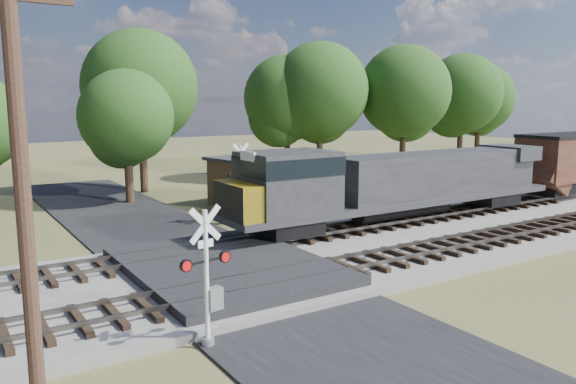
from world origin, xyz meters
TOP-DOWN VIEW (x-y plane):
  - ground at (0.00, 0.00)m, footprint 160.00×160.00m
  - ballast_bed at (10.00, 0.50)m, footprint 140.00×10.00m
  - road at (0.00, 0.00)m, footprint 7.00×60.00m
  - crossing_panel at (0.00, 0.50)m, footprint 7.00×9.00m
  - track_near at (3.12, -2.00)m, footprint 140.00×2.60m
  - track_far at (3.12, 3.00)m, footprint 140.00×2.60m
  - crossing_signal_near at (-3.17, -4.91)m, footprint 1.61×0.42m
  - crossing_signal_far at (4.95, 8.63)m, footprint 1.80×0.51m
  - utility_pole at (-7.89, -7.04)m, footprint 2.25×0.31m
  - equipment_shed at (8.25, 13.11)m, footprint 5.39×5.39m
  - treeline at (11.59, 21.16)m, footprint 79.36×12.37m

SIDE VIEW (x-z plane):
  - ground at x=0.00m, z-range 0.00..0.00m
  - road at x=0.00m, z-range 0.00..0.08m
  - ballast_bed at x=10.00m, z-range 0.00..0.30m
  - crossing_panel at x=0.00m, z-range 0.01..0.62m
  - track_near at x=3.12m, z-range 0.25..0.58m
  - track_far at x=3.12m, z-range 0.25..0.58m
  - equipment_shed at x=8.25m, z-range 0.02..3.19m
  - crossing_signal_near at x=-3.17m, z-range -0.34..3.67m
  - crossing_signal_far at x=4.95m, z-range -0.38..4.13m
  - utility_pole at x=-7.89m, z-range 0.28..9.49m
  - treeline at x=11.59m, z-range 1.03..12.95m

